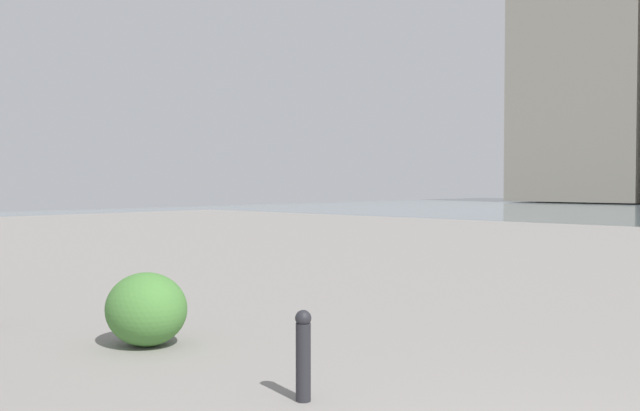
# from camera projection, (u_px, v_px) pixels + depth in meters

# --- Properties ---
(building_annex) EXTENTS (12.68, 12.59, 24.70)m
(building_annex) POSITION_uv_depth(u_px,v_px,m) (592.00, 79.00, 69.01)
(building_annex) COLOR #9E9384
(building_annex) RESTS_ON ground
(bollard_near) EXTENTS (0.13, 0.13, 0.73)m
(bollard_near) POSITION_uv_depth(u_px,v_px,m) (303.00, 354.00, 5.40)
(bollard_near) COLOR #232328
(bollard_near) RESTS_ON ground
(shrub_low) EXTENTS (0.92, 0.83, 0.78)m
(shrub_low) POSITION_uv_depth(u_px,v_px,m) (146.00, 309.00, 7.25)
(shrub_low) COLOR #477F38
(shrub_low) RESTS_ON ground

